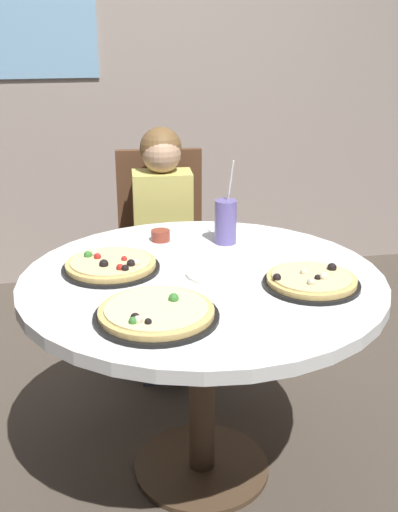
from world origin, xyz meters
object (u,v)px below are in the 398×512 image
object	(u,v)px
pizza_cheese	(111,265)
soda_cup	(226,221)
dining_table	(202,306)
chair_wooden	(162,241)
plate_small	(214,273)
pizza_veggie	(312,281)
sauce_bowl	(161,236)
pizza_pepperoni	(156,313)
diner_child	(165,265)

from	to	relation	value
pizza_cheese	soda_cup	size ratio (longest dim) A/B	1.04
dining_table	chair_wooden	xyz separation A→B (m)	(0.01, 0.98, -0.12)
pizza_cheese	plate_small	world-z (taller)	pizza_cheese
dining_table	pizza_veggie	world-z (taller)	pizza_veggie
dining_table	soda_cup	distance (m)	0.38
pizza_cheese	sauce_bowl	xyz separation A→B (m)	(0.20, 0.26, 0.00)
pizza_pepperoni	soda_cup	size ratio (longest dim) A/B	1.13
pizza_veggie	pizza_pepperoni	xyz separation A→B (m)	(-0.50, -0.13, -0.00)
chair_wooden	diner_child	bearing A→B (deg)	-93.99
pizza_pepperoni	dining_table	bearing A→B (deg)	55.81
diner_child	pizza_cheese	xyz separation A→B (m)	(-0.27, -0.68, 0.28)
pizza_veggie	plate_small	world-z (taller)	pizza_veggie
pizza_veggie	pizza_cheese	world-z (taller)	same
diner_child	pizza_pepperoni	size ratio (longest dim) A/B	3.12
chair_wooden	soda_cup	xyz separation A→B (m)	(0.14, -0.68, 0.30)
dining_table	pizza_veggie	bearing A→B (deg)	-24.50
chair_wooden	pizza_cheese	xyz separation A→B (m)	(-0.29, -0.87, 0.24)
diner_child	pizza_veggie	xyz separation A→B (m)	(0.32, -0.94, 0.28)
dining_table	soda_cup	world-z (taller)	soda_cup
chair_wooden	soda_cup	world-z (taller)	soda_cup
pizza_veggie	sauce_bowl	xyz separation A→B (m)	(-0.39, 0.51, 0.00)
dining_table	pizza_veggie	distance (m)	0.36
pizza_cheese	plate_small	xyz separation A→B (m)	(0.32, -0.11, -0.01)
diner_child	plate_small	size ratio (longest dim) A/B	6.01
soda_cup	sauce_bowl	distance (m)	0.25
dining_table	pizza_pepperoni	world-z (taller)	pizza_pepperoni
dining_table	pizza_cheese	xyz separation A→B (m)	(-0.28, 0.11, 0.12)
dining_table	plate_small	xyz separation A→B (m)	(0.04, 0.00, 0.11)
pizza_veggie	plate_small	xyz separation A→B (m)	(-0.27, 0.15, -0.01)
pizza_cheese	diner_child	bearing A→B (deg)	68.15
pizza_pepperoni	chair_wooden	bearing A→B (deg)	81.28
pizza_pepperoni	sauce_bowl	distance (m)	0.64
chair_wooden	soda_cup	bearing A→B (deg)	-78.31
pizza_veggie	pizza_cheese	bearing A→B (deg)	157.01
chair_wooden	pizza_pepperoni	bearing A→B (deg)	-98.72
plate_small	sauce_bowl	bearing A→B (deg)	108.39
chair_wooden	diner_child	xyz separation A→B (m)	(-0.01, -0.18, -0.05)
pizza_cheese	pizza_pepperoni	xyz separation A→B (m)	(0.10, -0.38, -0.00)
dining_table	pizza_pepperoni	distance (m)	0.35
pizza_veggie	plate_small	distance (m)	0.31
sauce_bowl	pizza_cheese	bearing A→B (deg)	-127.96
dining_table	plate_small	world-z (taller)	plate_small
pizza_veggie	pizza_pepperoni	distance (m)	0.51
sauce_bowl	chair_wooden	bearing A→B (deg)	81.83
diner_child	pizza_cheese	distance (m)	0.79
diner_child	sauce_bowl	xyz separation A→B (m)	(-0.08, -0.43, 0.29)
pizza_pepperoni	pizza_cheese	bearing A→B (deg)	104.16
pizza_pepperoni	plate_small	xyz separation A→B (m)	(0.22, 0.28, -0.01)
diner_child	pizza_cheese	bearing A→B (deg)	-111.85
chair_wooden	diner_child	distance (m)	0.19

